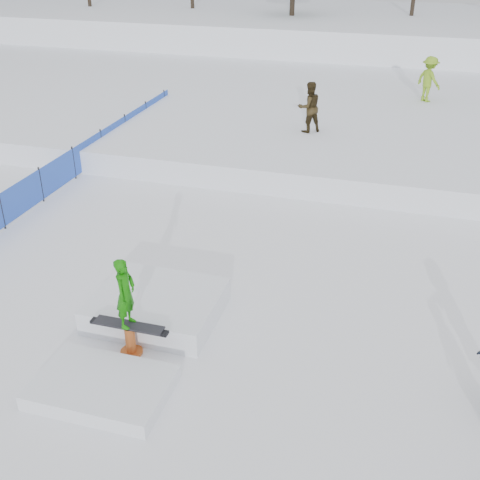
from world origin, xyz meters
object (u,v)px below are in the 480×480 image
(safety_fence, at_px, (74,163))
(walker_olive, at_px, (309,107))
(jib_rail_feature, at_px, (143,324))
(walker_ygreen, at_px, (429,79))

(safety_fence, xyz_separation_m, walker_olive, (6.84, 4.62, 1.14))
(safety_fence, xyz_separation_m, jib_rail_feature, (5.71, -7.19, -0.25))
(walker_ygreen, bearing_deg, jib_rail_feature, 117.90)
(safety_fence, bearing_deg, walker_olive, 34.06)
(walker_olive, relative_size, jib_rail_feature, 0.41)
(walker_ygreen, distance_m, jib_rail_feature, 18.07)
(safety_fence, height_order, jib_rail_feature, jib_rail_feature)
(safety_fence, xyz_separation_m, walker_ygreen, (10.84, 10.08, 1.17))
(safety_fence, relative_size, walker_olive, 8.97)
(safety_fence, relative_size, walker_ygreen, 8.69)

